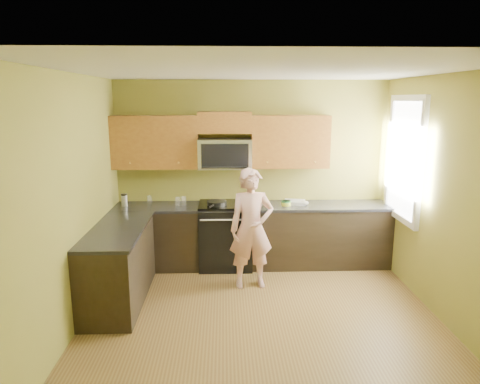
{
  "coord_description": "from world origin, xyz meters",
  "views": [
    {
      "loc": [
        -0.41,
        -4.38,
        2.43
      ],
      "look_at": [
        -0.2,
        1.3,
        1.2
      ],
      "focal_mm": 32.32,
      "sensor_mm": 36.0,
      "label": 1
    }
  ],
  "objects_px": {
    "stove": "(225,235)",
    "microwave": "(225,168)",
    "woman": "(251,229)",
    "travel_mug": "(125,207)",
    "frying_pan": "(217,205)",
    "butter_tub": "(286,206)"
  },
  "relations": [
    {
      "from": "woman",
      "to": "butter_tub",
      "type": "distance_m",
      "value": 0.87
    },
    {
      "from": "microwave",
      "to": "butter_tub",
      "type": "xyz_separation_m",
      "value": [
        0.88,
        -0.16,
        -0.53
      ]
    },
    {
      "from": "frying_pan",
      "to": "woman",
      "type": "bearing_deg",
      "value": -34.74
    },
    {
      "from": "frying_pan",
      "to": "microwave",
      "type": "bearing_deg",
      "value": 79.99
    },
    {
      "from": "microwave",
      "to": "frying_pan",
      "type": "relative_size",
      "value": 1.56
    },
    {
      "from": "microwave",
      "to": "woman",
      "type": "xyz_separation_m",
      "value": [
        0.34,
        -0.84,
        -0.66
      ]
    },
    {
      "from": "microwave",
      "to": "travel_mug",
      "type": "distance_m",
      "value": 1.54
    },
    {
      "from": "stove",
      "to": "travel_mug",
      "type": "relative_size",
      "value": 5.07
    },
    {
      "from": "microwave",
      "to": "travel_mug",
      "type": "height_order",
      "value": "microwave"
    },
    {
      "from": "butter_tub",
      "to": "travel_mug",
      "type": "distance_m",
      "value": 2.32
    },
    {
      "from": "woman",
      "to": "frying_pan",
      "type": "height_order",
      "value": "woman"
    },
    {
      "from": "stove",
      "to": "microwave",
      "type": "distance_m",
      "value": 0.98
    },
    {
      "from": "woman",
      "to": "frying_pan",
      "type": "relative_size",
      "value": 3.23
    },
    {
      "from": "stove",
      "to": "butter_tub",
      "type": "bearing_deg",
      "value": -2.54
    },
    {
      "from": "frying_pan",
      "to": "butter_tub",
      "type": "xyz_separation_m",
      "value": [
        1.0,
        0.05,
        -0.03
      ]
    },
    {
      "from": "microwave",
      "to": "butter_tub",
      "type": "height_order",
      "value": "microwave"
    },
    {
      "from": "woman",
      "to": "butter_tub",
      "type": "relative_size",
      "value": 11.92
    },
    {
      "from": "stove",
      "to": "frying_pan",
      "type": "height_order",
      "value": "frying_pan"
    },
    {
      "from": "frying_pan",
      "to": "travel_mug",
      "type": "distance_m",
      "value": 1.32
    },
    {
      "from": "travel_mug",
      "to": "frying_pan",
      "type": "bearing_deg",
      "value": -3.66
    },
    {
      "from": "microwave",
      "to": "travel_mug",
      "type": "relative_size",
      "value": 4.06
    },
    {
      "from": "stove",
      "to": "woman",
      "type": "bearing_deg",
      "value": -64.74
    }
  ]
}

